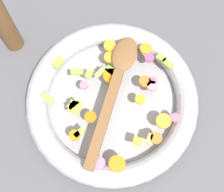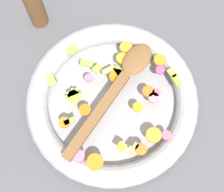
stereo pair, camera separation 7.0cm
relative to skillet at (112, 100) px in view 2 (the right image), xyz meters
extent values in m
plane|color=#4C4C51|center=(0.00, 0.00, -0.02)|extent=(4.00, 4.00, 0.00)
cylinder|color=gray|center=(0.00, 0.00, -0.02)|extent=(0.35, 0.35, 0.01)
torus|color=#9E9EA5|center=(0.00, 0.00, 0.00)|extent=(0.40, 0.40, 0.05)
cylinder|color=orange|center=(-0.03, -0.05, 0.03)|extent=(0.03, 0.03, 0.01)
cylinder|color=orange|center=(-0.03, 0.06, 0.03)|extent=(0.03, 0.03, 0.01)
cylinder|color=orange|center=(-0.14, 0.05, 0.03)|extent=(0.05, 0.05, 0.01)
cylinder|color=orange|center=(0.09, -0.03, 0.03)|extent=(0.04, 0.04, 0.01)
cylinder|color=orange|center=(0.12, -0.05, 0.03)|extent=(0.03, 0.03, 0.01)
cylinder|color=orange|center=(0.07, -0.12, 0.03)|extent=(0.04, 0.04, 0.01)
cylinder|color=orange|center=(-0.10, -0.08, 0.03)|extent=(0.04, 0.04, 0.01)
cylinder|color=orange|center=(0.04, -0.02, 0.03)|extent=(0.05, 0.05, 0.01)
cylinder|color=orange|center=(-0.05, 0.11, 0.03)|extent=(0.03, 0.03, 0.01)
cylinder|color=orange|center=(0.00, -0.08, 0.03)|extent=(0.04, 0.04, 0.01)
cylinder|color=orange|center=(-0.13, -0.05, 0.03)|extent=(0.03, 0.03, 0.01)
cube|color=#85B03A|center=(0.12, 0.08, 0.03)|extent=(0.03, 0.03, 0.01)
cube|color=#97C147|center=(0.04, -0.14, 0.03)|extent=(0.03, 0.02, 0.01)
cube|color=#80C134|center=(0.02, -0.15, 0.03)|extent=(0.03, 0.02, 0.01)
cube|color=#8BC03D|center=(0.09, 0.05, 0.03)|extent=(0.02, 0.03, 0.01)
cube|color=#92BC4B|center=(0.05, 0.13, 0.03)|extent=(0.03, 0.03, 0.01)
cube|color=#B6C55C|center=(0.06, 0.00, 0.03)|extent=(0.02, 0.03, 0.01)
cube|color=#93C04C|center=(0.08, -0.08, 0.03)|extent=(0.03, 0.02, 0.01)
cube|color=#A7D04A|center=(0.02, 0.09, 0.03)|extent=(0.02, 0.03, 0.01)
cube|color=#AAC24B|center=(-0.12, -0.03, 0.03)|extent=(0.02, 0.02, 0.01)
cube|color=#7FAF33|center=(0.06, -0.02, 0.03)|extent=(0.03, 0.03, 0.01)
cube|color=#A6CC3D|center=(0.07, 0.03, 0.03)|extent=(0.02, 0.03, 0.01)
cube|color=#83C443|center=(-0.05, 0.10, 0.03)|extent=(0.02, 0.03, 0.01)
cylinder|color=#CE5173|center=(-0.01, -0.10, 0.03)|extent=(0.03, 0.03, 0.01)
cylinder|color=#D9668C|center=(0.05, 0.05, 0.03)|extent=(0.03, 0.03, 0.01)
cylinder|color=#D3437D|center=(0.05, -0.12, 0.03)|extent=(0.03, 0.03, 0.01)
cylinder|color=pink|center=(-0.12, 0.09, 0.03)|extent=(0.04, 0.04, 0.01)
cylinder|color=pink|center=(-0.02, -0.09, 0.03)|extent=(0.03, 0.03, 0.01)
cylinder|color=#DC5777|center=(-0.10, -0.10, 0.03)|extent=(0.03, 0.03, 0.01)
cube|color=yellow|center=(0.01, 0.08, 0.03)|extent=(0.04, 0.04, 0.01)
cube|color=yellow|center=(-0.12, -0.01, 0.03)|extent=(0.02, 0.02, 0.01)
cube|color=brown|center=(-0.04, 0.04, 0.04)|extent=(0.19, 0.17, 0.01)
ellipsoid|color=brown|center=(0.08, -0.07, 0.04)|extent=(0.10, 0.10, 0.01)
camera|label=1|loc=(-0.21, 0.09, 0.69)|focal=50.00mm
camera|label=2|loc=(-0.23, 0.03, 0.69)|focal=50.00mm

